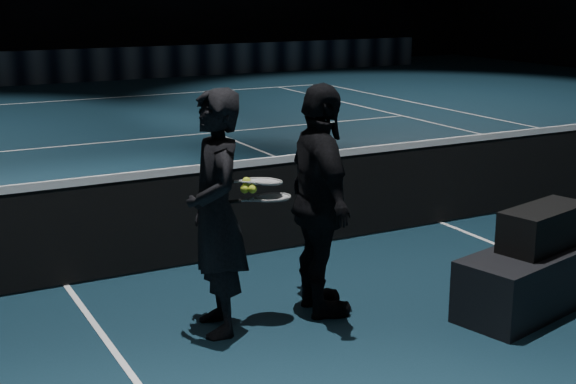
% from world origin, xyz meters
% --- Properties ---
extents(floor, '(36.00, 36.00, 0.00)m').
position_xyz_m(floor, '(0.00, 0.00, 0.00)').
color(floor, '#0C242E').
rests_on(floor, ground).
extents(court_lines, '(10.98, 23.78, 0.01)m').
position_xyz_m(court_lines, '(0.00, 0.00, 0.00)').
color(court_lines, white).
rests_on(court_lines, floor).
extents(net_mesh, '(12.80, 0.02, 0.86)m').
position_xyz_m(net_mesh, '(0.00, 0.00, 0.45)').
color(net_mesh, black).
rests_on(net_mesh, floor).
extents(net_tape, '(12.80, 0.03, 0.07)m').
position_xyz_m(net_tape, '(0.00, 0.00, 0.92)').
color(net_tape, white).
rests_on(net_tape, net_mesh).
extents(sponsor_backdrop, '(22.00, 0.15, 0.90)m').
position_xyz_m(sponsor_backdrop, '(0.00, 15.50, 0.45)').
color(sponsor_backdrop, black).
rests_on(sponsor_backdrop, floor).
extents(player_bench, '(1.74, 0.93, 0.50)m').
position_xyz_m(player_bench, '(-0.79, -2.25, 0.25)').
color(player_bench, black).
rests_on(player_bench, floor).
extents(racket_bag, '(0.89, 0.54, 0.33)m').
position_xyz_m(racket_bag, '(-0.79, -2.25, 0.66)').
color(racket_bag, black).
rests_on(racket_bag, player_bench).
extents(bag_signature, '(0.38, 0.10, 0.11)m').
position_xyz_m(bag_signature, '(-0.79, -2.43, 0.66)').
color(bag_signature, white).
rests_on(bag_signature, racket_bag).
extents(player_a, '(0.54, 0.73, 1.83)m').
position_xyz_m(player_a, '(-3.30, -1.47, 0.92)').
color(player_a, black).
rests_on(player_a, floor).
extents(player_b, '(0.65, 1.14, 1.83)m').
position_xyz_m(player_b, '(-2.45, -1.54, 0.92)').
color(player_b, black).
rests_on(player_b, floor).
extents(racket_lower, '(0.70, 0.27, 0.03)m').
position_xyz_m(racket_lower, '(-2.85, -1.50, 0.99)').
color(racket_lower, black).
rests_on(racket_lower, player_a).
extents(racket_upper, '(0.68, 0.23, 0.10)m').
position_xyz_m(racket_upper, '(-2.89, -1.46, 1.11)').
color(racket_upper, black).
rests_on(racket_upper, player_b).
extents(tennis_balls, '(0.12, 0.10, 0.12)m').
position_xyz_m(tennis_balls, '(-3.04, -1.48, 1.09)').
color(tennis_balls, yellow).
rests_on(tennis_balls, racket_upper).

